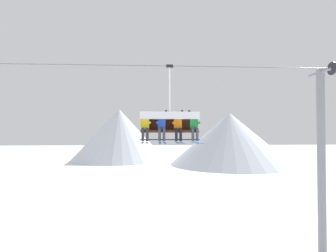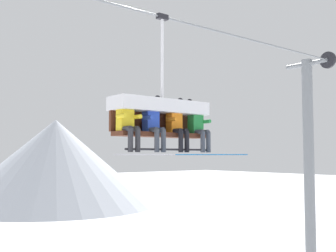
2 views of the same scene
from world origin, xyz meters
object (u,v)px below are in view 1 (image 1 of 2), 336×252
at_px(skier_yellow, 145,126).
at_px(chairlift_chair, 170,119).
at_px(skier_blue, 162,126).
at_px(skier_orange, 178,126).
at_px(lift_tower_far, 322,159).
at_px(skier_green, 194,126).

bearing_deg(skier_yellow, chairlift_chair, 12.45).
height_order(skier_blue, skier_orange, same).
xyz_separation_m(lift_tower_far, chairlift_chair, (-7.00, -0.71, 1.77)).
height_order(lift_tower_far, skier_blue, lift_tower_far).
bearing_deg(skier_blue, lift_tower_far, 7.18).
relative_size(lift_tower_far, skier_yellow, 5.18).
height_order(lift_tower_far, chairlift_chair, lift_tower_far).
bearing_deg(skier_orange, skier_blue, 180.00).
distance_m(chairlift_chair, skier_blue, 0.49).
xyz_separation_m(lift_tower_far, skier_green, (-6.01, -0.92, 1.49)).
height_order(skier_yellow, skier_blue, skier_blue).
distance_m(skier_yellow, skier_blue, 0.67).
bearing_deg(lift_tower_far, skier_yellow, -173.37).
bearing_deg(skier_green, chairlift_chair, 167.89).
bearing_deg(skier_yellow, skier_orange, 0.29).
relative_size(skier_yellow, skier_green, 1.00).
xyz_separation_m(skier_blue, skier_orange, (0.67, 0.00, 0.00)).
xyz_separation_m(skier_orange, skier_green, (0.66, 0.00, 0.00)).
relative_size(lift_tower_far, skier_orange, 5.18).
distance_m(skier_yellow, skier_orange, 1.34).
bearing_deg(skier_green, skier_orange, 180.00).
distance_m(lift_tower_far, skier_yellow, 8.19).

